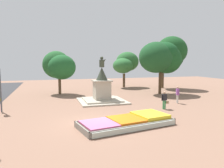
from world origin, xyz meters
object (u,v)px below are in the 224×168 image
Objects in this scene: pedestrian_near_planter at (178,93)px; flower_planter at (128,122)px; statue_monument at (102,91)px; pedestrian_with_handbag at (165,99)px.

flower_planter is at bearing -142.43° from pedestrian_near_planter.
pedestrian_with_handbag is at bearing -48.61° from statue_monument.
flower_planter is 6.04m from pedestrian_with_handbag.
statue_monument reaches higher than pedestrian_with_handbag.
statue_monument reaches higher than pedestrian_near_planter.
pedestrian_near_planter is (2.57, 1.94, 0.12)m from pedestrian_with_handbag.
statue_monument reaches higher than flower_planter.
statue_monument is 2.75× the size of pedestrian_near_planter.
pedestrian_with_handbag is 3.22m from pedestrian_near_planter.
pedestrian_near_planter is (6.95, -3.04, -0.11)m from statue_monument.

